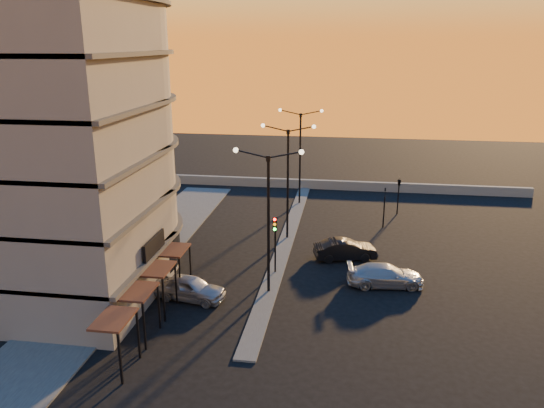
{
  "coord_description": "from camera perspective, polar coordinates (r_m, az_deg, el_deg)",
  "views": [
    {
      "loc": [
        4.89,
        -30.95,
        15.61
      ],
      "look_at": [
        -0.65,
        5.81,
        4.23
      ],
      "focal_mm": 35.0,
      "sensor_mm": 36.0,
      "label": 1
    }
  ],
  "objects": [
    {
      "name": "ground",
      "position": [
        35.01,
        -0.37,
        -9.47
      ],
      "size": [
        120.0,
        120.0,
        0.0
      ],
      "primitive_type": "plane",
      "color": "black",
      "rests_on": "ground"
    },
    {
      "name": "sidewalk_west",
      "position": [
        41.23,
        -14.12,
        -5.69
      ],
      "size": [
        5.0,
        40.0,
        0.12
      ],
      "primitive_type": "cube",
      "color": "#454542",
      "rests_on": "ground"
    },
    {
      "name": "median",
      "position": [
        44.07,
        1.65,
        -3.65
      ],
      "size": [
        1.2,
        36.0,
        0.12
      ],
      "primitive_type": "cube",
      "color": "#454542",
      "rests_on": "ground"
    },
    {
      "name": "parapet",
      "position": [
        58.99,
        5.48,
        2.1
      ],
      "size": [
        44.0,
        0.5,
        1.0
      ],
      "primitive_type": "cube",
      "color": "slate",
      "rests_on": "ground"
    },
    {
      "name": "building",
      "position": [
        36.47,
        -23.04,
        9.86
      ],
      "size": [
        14.35,
        17.08,
        25.0
      ],
      "color": "slate",
      "rests_on": "ground"
    },
    {
      "name": "streetlamp_near",
      "position": [
        32.9,
        -0.39,
        -0.72
      ],
      "size": [
        4.32,
        0.32,
        9.51
      ],
      "color": "black",
      "rests_on": "ground"
    },
    {
      "name": "streetlamp_mid",
      "position": [
        42.44,
        1.72,
        3.35
      ],
      "size": [
        4.32,
        0.32,
        9.51
      ],
      "color": "black",
      "rests_on": "ground"
    },
    {
      "name": "streetlamp_far",
      "position": [
        52.15,
        3.05,
        5.92
      ],
      "size": [
        4.32,
        0.32,
        9.51
      ],
      "color": "black",
      "rests_on": "ground"
    },
    {
      "name": "traffic_light_main",
      "position": [
        36.46,
        0.32,
        -3.41
      ],
      "size": [
        0.28,
        0.44,
        4.25
      ],
      "color": "black",
      "rests_on": "ground"
    },
    {
      "name": "signal_east_a",
      "position": [
        47.09,
        11.98,
        -0.26
      ],
      "size": [
        0.13,
        0.16,
        3.6
      ],
      "color": "black",
      "rests_on": "ground"
    },
    {
      "name": "signal_east_b",
      "position": [
        50.73,
        13.52,
        2.26
      ],
      "size": [
        0.42,
        1.99,
        3.6
      ],
      "color": "black",
      "rests_on": "ground"
    },
    {
      "name": "car_hatchback",
      "position": [
        34.21,
        -8.84,
        -8.9
      ],
      "size": [
        4.82,
        2.6,
        1.56
      ],
      "primitive_type": "imported",
      "rotation": [
        0.0,
        0.0,
        1.4
      ],
      "color": "#9C9DA3",
      "rests_on": "ground"
    },
    {
      "name": "car_sedan",
      "position": [
        40.11,
        7.88,
        -4.88
      ],
      "size": [
        4.9,
        2.72,
        1.53
      ],
      "primitive_type": "imported",
      "rotation": [
        0.0,
        0.0,
        1.82
      ],
      "color": "black",
      "rests_on": "ground"
    },
    {
      "name": "car_wagon",
      "position": [
        36.4,
        12.1,
        -7.51
      ],
      "size": [
        5.27,
        2.62,
        1.47
      ],
      "primitive_type": "imported",
      "rotation": [
        0.0,
        0.0,
        1.68
      ],
      "color": "#A3A5AB",
      "rests_on": "ground"
    }
  ]
}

